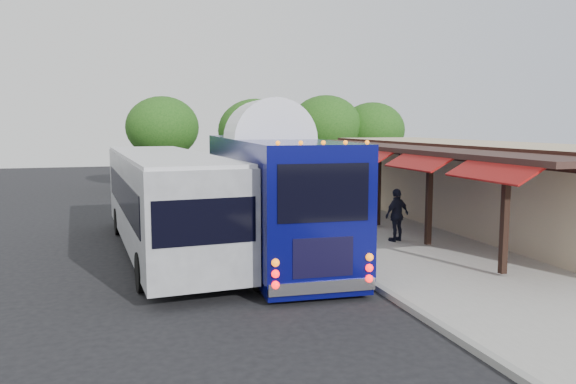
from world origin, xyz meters
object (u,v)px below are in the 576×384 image
object	(u,v)px
coach_bus	(268,186)
sign_board	(369,221)
city_bus	(164,198)
ped_d	(306,187)
ped_a	(320,215)
ped_b	(343,196)
ped_c	(397,215)

from	to	relation	value
coach_bus	sign_board	size ratio (longest dim) A/B	12.09
city_bus	sign_board	bearing A→B (deg)	-11.49
coach_bus	ped_d	size ratio (longest dim) A/B	8.24
ped_d	ped_a	bearing A→B (deg)	79.12
city_bus	ped_b	bearing A→B (deg)	24.12
ped_a	sign_board	xyz separation A→B (m)	(1.62, -0.76, -0.19)
coach_bus	ped_b	world-z (taller)	coach_bus
city_bus	ped_a	xyz separation A→B (m)	(5.60, -0.16, -0.80)
ped_c	sign_board	bearing A→B (deg)	-38.82
ped_b	sign_board	world-z (taller)	ped_b
ped_b	city_bus	bearing A→B (deg)	47.56
ped_a	ped_d	distance (m)	10.34
coach_bus	sign_board	distance (m)	3.94
ped_a	ped_c	xyz separation A→B (m)	(2.57, -1.08, 0.03)
coach_bus	sign_board	xyz separation A→B (m)	(3.67, -0.47, -1.36)
ped_b	ped_d	world-z (taller)	ped_b
sign_board	city_bus	bearing A→B (deg)	-173.24
ped_c	ped_d	bearing A→B (deg)	-111.79
ped_a	ped_d	bearing A→B (deg)	73.21
ped_d	sign_board	size ratio (longest dim) A/B	1.47
city_bus	ped_c	xyz separation A→B (m)	(8.17, -1.24, -0.78)
city_bus	sign_board	xyz separation A→B (m)	(7.21, -0.92, -1.00)
ped_c	ped_b	bearing A→B (deg)	-112.89
city_bus	ped_d	xyz separation A→B (m)	(8.40, 9.79, -0.94)
coach_bus	sign_board	world-z (taller)	coach_bus
ped_b	ped_d	bearing A→B (deg)	-70.74
ped_a	ped_d	world-z (taller)	ped_a
sign_board	coach_bus	bearing A→B (deg)	-173.29
coach_bus	ped_c	world-z (taller)	coach_bus
ped_b	ped_c	size ratio (longest dim) A/B	0.98
ped_b	ped_c	xyz separation A→B (m)	(-0.23, -5.76, 0.02)
ped_a	sign_board	bearing A→B (deg)	-26.34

